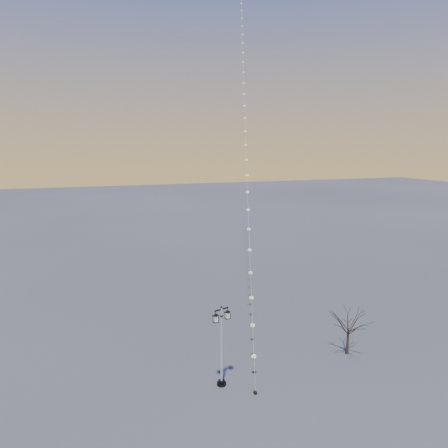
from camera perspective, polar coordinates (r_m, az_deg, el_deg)
name	(u,v)px	position (r m, az deg, el deg)	size (l,w,h in m)	color
ground	(260,378)	(29.94, 5.25, -21.20)	(300.00, 300.00, 0.00)	#4E4F4F
street_lamp	(221,342)	(27.59, -0.36, -16.59)	(1.41, 0.77, 5.69)	black
bare_tree	(349,322)	(32.99, 17.47, -13.30)	(2.29, 2.29, 3.80)	#33241C
kite_train	(245,105)	(49.66, 3.04, 16.75)	(18.30, 49.27, 42.04)	black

